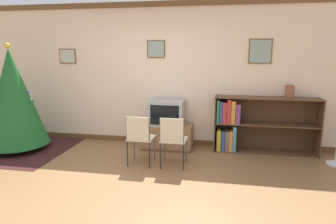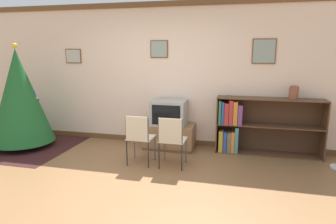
% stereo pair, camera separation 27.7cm
% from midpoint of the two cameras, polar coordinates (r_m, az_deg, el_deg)
% --- Properties ---
extents(ground_plane, '(24.00, 24.00, 0.00)m').
position_cam_midpoint_polar(ground_plane, '(4.17, -10.20, -14.37)').
color(ground_plane, brown).
extents(wall_back, '(9.09, 0.11, 2.70)m').
position_cam_midpoint_polar(wall_back, '(5.82, -3.20, 7.07)').
color(wall_back, beige).
rests_on(wall_back, ground_plane).
extents(area_rug, '(1.89, 1.84, 0.01)m').
position_cam_midpoint_polar(area_rug, '(6.38, -27.74, -6.23)').
color(area_rug, '#381919').
rests_on(area_rug, ground_plane).
extents(christmas_tree, '(1.15, 1.15, 1.94)m').
position_cam_midpoint_polar(christmas_tree, '(6.17, -28.59, 2.39)').
color(christmas_tree, maroon).
rests_on(christmas_tree, area_rug).
extents(tv_console, '(0.94, 0.53, 0.46)m').
position_cam_midpoint_polar(tv_console, '(5.65, -1.57, -4.63)').
color(tv_console, brown).
rests_on(tv_console, ground_plane).
extents(television, '(0.63, 0.51, 0.46)m').
position_cam_midpoint_polar(television, '(5.53, -1.60, -0.09)').
color(television, '#9E9E99').
rests_on(television, tv_console).
extents(folding_chair_left, '(0.40, 0.40, 0.82)m').
position_cam_midpoint_polar(folding_chair_left, '(4.78, -7.08, -4.75)').
color(folding_chair_left, beige).
rests_on(folding_chair_left, ground_plane).
extents(folding_chair_right, '(0.40, 0.40, 0.82)m').
position_cam_midpoint_polar(folding_chair_right, '(4.65, -0.78, -5.13)').
color(folding_chair_right, beige).
rests_on(folding_chair_right, ground_plane).
extents(bookshelf, '(1.81, 0.36, 1.01)m').
position_cam_midpoint_polar(bookshelf, '(5.56, 13.59, -2.34)').
color(bookshelf, brown).
rests_on(bookshelf, ground_plane).
extents(vase, '(0.16, 0.16, 0.23)m').
position_cam_midpoint_polar(vase, '(5.54, 20.86, 3.69)').
color(vase, brown).
rests_on(vase, bookshelf).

